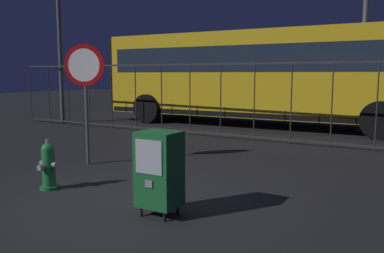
% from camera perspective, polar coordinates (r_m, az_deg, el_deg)
% --- Properties ---
extents(ground_plane, '(60.00, 60.00, 0.00)m').
position_cam_1_polar(ground_plane, '(5.61, -9.08, -10.32)').
color(ground_plane, '#262628').
extents(fire_hydrant, '(0.33, 0.32, 0.75)m').
position_cam_1_polar(fire_hydrant, '(6.40, -19.33, -5.17)').
color(fire_hydrant, '#1E7238').
rests_on(fire_hydrant, ground_plane).
extents(newspaper_box_primary, '(0.48, 0.42, 1.02)m').
position_cam_1_polar(newspaper_box_primary, '(4.90, -4.60, -5.91)').
color(newspaper_box_primary, black).
rests_on(newspaper_box_primary, ground_plane).
extents(stop_sign, '(0.71, 0.31, 2.23)m').
position_cam_1_polar(stop_sign, '(7.82, -14.65, 6.42)').
color(stop_sign, '#4C4F54').
rests_on(stop_sign, ground_plane).
extents(fence_barrier, '(18.03, 0.04, 2.00)m').
position_cam_1_polar(fence_barrier, '(10.29, 11.10, 3.43)').
color(fence_barrier, '#2D2D33').
rests_on(fence_barrier, ground_plane).
extents(bus_near, '(10.55, 2.97, 3.00)m').
position_cam_1_polar(bus_near, '(13.59, 9.66, 7.29)').
color(bus_near, gold).
rests_on(bus_near, ground_plane).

